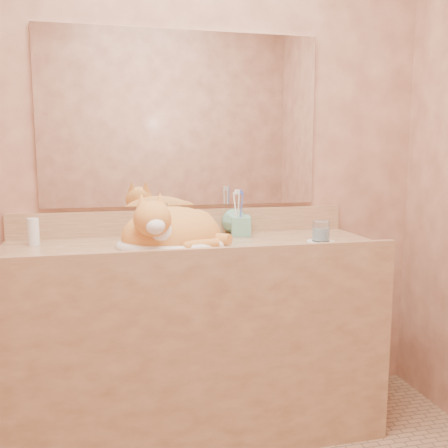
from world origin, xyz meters
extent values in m
cube|color=#8F5541|center=(0.00, 1.00, 1.25)|extent=(2.40, 0.02, 2.50)
cube|color=white|center=(0.00, 0.99, 1.39)|extent=(1.30, 0.02, 0.80)
imported|color=#6AAA91|center=(0.25, 0.84, 0.95)|extent=(0.11, 0.11, 0.20)
imported|color=#6AAA91|center=(0.24, 0.86, 0.91)|extent=(0.12, 0.12, 0.11)
cylinder|color=white|center=(0.54, 0.61, 0.85)|extent=(0.12, 0.12, 0.01)
cylinder|color=white|center=(0.54, 0.61, 0.90)|extent=(0.07, 0.07, 0.09)
cylinder|color=white|center=(-0.66, 0.85, 0.91)|extent=(0.05, 0.05, 0.11)
camera|label=1|loc=(-0.35, -1.36, 1.24)|focal=40.00mm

